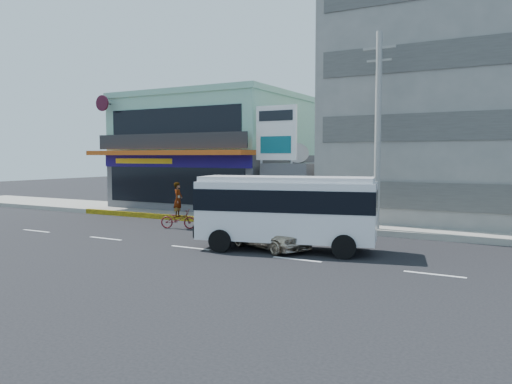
# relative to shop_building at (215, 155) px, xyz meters

# --- Properties ---
(ground) EXTENTS (120.00, 120.00, 0.00)m
(ground) POSITION_rel_shop_building_xyz_m (8.00, -13.95, -4.00)
(ground) COLOR black
(ground) RESTS_ON ground
(sidewalk) EXTENTS (70.00, 5.00, 0.30)m
(sidewalk) POSITION_rel_shop_building_xyz_m (13.00, -4.45, -3.85)
(sidewalk) COLOR gray
(sidewalk) RESTS_ON ground
(shop_building) EXTENTS (12.40, 11.70, 8.00)m
(shop_building) POSITION_rel_shop_building_xyz_m (0.00, 0.00, 0.00)
(shop_building) COLOR #414246
(shop_building) RESTS_ON ground
(concrete_building) EXTENTS (16.00, 12.00, 14.00)m
(concrete_building) POSITION_rel_shop_building_xyz_m (18.00, 1.05, 3.00)
(concrete_building) COLOR gray
(concrete_building) RESTS_ON ground
(gap_structure) EXTENTS (3.00, 6.00, 3.50)m
(gap_structure) POSITION_rel_shop_building_xyz_m (8.00, -1.95, -2.25)
(gap_structure) COLOR #414246
(gap_structure) RESTS_ON ground
(satellite_dish) EXTENTS (1.50, 1.50, 0.15)m
(satellite_dish) POSITION_rel_shop_building_xyz_m (8.00, -2.95, -0.42)
(satellite_dish) COLOR slate
(satellite_dish) RESTS_ON gap_structure
(billboard) EXTENTS (2.60, 0.18, 6.90)m
(billboard) POSITION_rel_shop_building_xyz_m (7.50, -4.75, 0.93)
(billboard) COLOR gray
(billboard) RESTS_ON ground
(utility_pole_near) EXTENTS (1.60, 0.30, 10.00)m
(utility_pole_near) POSITION_rel_shop_building_xyz_m (14.00, -6.55, 1.15)
(utility_pole_near) COLOR #999993
(utility_pole_near) RESTS_ON ground
(minibus) EXTENTS (7.71, 3.99, 3.08)m
(minibus) POSITION_rel_shop_building_xyz_m (11.82, -12.45, -2.16)
(minibus) COLOR silver
(minibus) RESTS_ON ground
(sedan) EXTENTS (4.48, 3.22, 1.42)m
(sedan) POSITION_rel_shop_building_xyz_m (11.00, -12.45, -3.29)
(sedan) COLOR beige
(sedan) RESTS_ON ground
(motorcycle_rider) EXTENTS (2.08, 1.29, 2.52)m
(motorcycle_rider) POSITION_rel_shop_building_xyz_m (4.00, -9.62, -3.16)
(motorcycle_rider) COLOR #510B12
(motorcycle_rider) RESTS_ON ground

